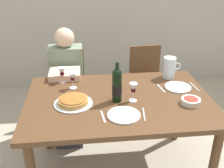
# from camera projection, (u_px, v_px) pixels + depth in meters

# --- Properties ---
(dining_table) EXTENTS (1.50, 1.00, 0.76)m
(dining_table) POSITION_uv_depth(u_px,v_px,m) (119.00, 109.00, 2.27)
(dining_table) COLOR brown
(dining_table) RESTS_ON ground
(wine_bottle) EXTENTS (0.08, 0.08, 0.33)m
(wine_bottle) POSITION_uv_depth(u_px,v_px,m) (117.00, 85.00, 2.14)
(wine_bottle) COLOR black
(wine_bottle) RESTS_ON dining_table
(water_pitcher) EXTENTS (0.17, 0.12, 0.20)m
(water_pitcher) POSITION_uv_depth(u_px,v_px,m) (169.00, 69.00, 2.57)
(water_pitcher) COLOR silver
(water_pitcher) RESTS_ON dining_table
(baked_tart) EXTENTS (0.30, 0.30, 0.06)m
(baked_tart) POSITION_uv_depth(u_px,v_px,m) (73.00, 101.00, 2.14)
(baked_tart) COLOR silver
(baked_tart) RESTS_ON dining_table
(salad_bowl) EXTENTS (0.15, 0.15, 0.05)m
(salad_bowl) POSITION_uv_depth(u_px,v_px,m) (191.00, 101.00, 2.14)
(salad_bowl) COLOR silver
(salad_bowl) RESTS_ON dining_table
(wine_glass_left_diner) EXTENTS (0.06, 0.06, 0.14)m
(wine_glass_left_diner) POSITION_uv_depth(u_px,v_px,m) (73.00, 78.00, 2.36)
(wine_glass_left_diner) COLOR silver
(wine_glass_left_diner) RESTS_ON dining_table
(wine_glass_right_diner) EXTENTS (0.06, 0.06, 0.16)m
(wine_glass_right_diner) POSITION_uv_depth(u_px,v_px,m) (133.00, 89.00, 2.15)
(wine_glass_right_diner) COLOR silver
(wine_glass_right_diner) RESTS_ON dining_table
(wine_glass_centre) EXTENTS (0.07, 0.07, 0.14)m
(wine_glass_centre) POSITION_uv_depth(u_px,v_px,m) (62.00, 72.00, 2.47)
(wine_glass_centre) COLOR silver
(wine_glass_centre) RESTS_ON dining_table
(dinner_plate_left_setting) EXTENTS (0.23, 0.23, 0.01)m
(dinner_plate_left_setting) POSITION_uv_depth(u_px,v_px,m) (178.00, 87.00, 2.40)
(dinner_plate_left_setting) COLOR silver
(dinner_plate_left_setting) RESTS_ON dining_table
(dinner_plate_right_setting) EXTENTS (0.24, 0.24, 0.01)m
(dinner_plate_right_setting) POSITION_uv_depth(u_px,v_px,m) (124.00, 115.00, 1.99)
(dinner_plate_right_setting) COLOR white
(dinner_plate_right_setting) RESTS_ON dining_table
(fork_left_setting) EXTENTS (0.04, 0.16, 0.00)m
(fork_left_setting) POSITION_uv_depth(u_px,v_px,m) (161.00, 88.00, 2.39)
(fork_left_setting) COLOR silver
(fork_left_setting) RESTS_ON dining_table
(knife_left_setting) EXTENTS (0.02, 0.18, 0.00)m
(knife_left_setting) POSITION_uv_depth(u_px,v_px,m) (194.00, 87.00, 2.42)
(knife_left_setting) COLOR silver
(knife_left_setting) RESTS_ON dining_table
(knife_right_setting) EXTENTS (0.03, 0.18, 0.00)m
(knife_right_setting) POSITION_uv_depth(u_px,v_px,m) (144.00, 114.00, 2.01)
(knife_right_setting) COLOR silver
(knife_right_setting) RESTS_ON dining_table
(spoon_right_setting) EXTENTS (0.03, 0.16, 0.00)m
(spoon_right_setting) POSITION_uv_depth(u_px,v_px,m) (103.00, 117.00, 1.98)
(spoon_right_setting) COLOR silver
(spoon_right_setting) RESTS_ON dining_table
(chair_left) EXTENTS (0.40, 0.40, 0.87)m
(chair_left) POSITION_uv_depth(u_px,v_px,m) (69.00, 84.00, 3.09)
(chair_left) COLOR brown
(chair_left) RESTS_ON ground
(diner_left) EXTENTS (0.34, 0.50, 1.16)m
(diner_left) POSITION_uv_depth(u_px,v_px,m) (67.00, 83.00, 2.82)
(diner_left) COLOR gray
(diner_left) RESTS_ON ground
(chair_right) EXTENTS (0.42, 0.42, 0.87)m
(chair_right) POSITION_uv_depth(u_px,v_px,m) (146.00, 79.00, 3.19)
(chair_right) COLOR brown
(chair_right) RESTS_ON ground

